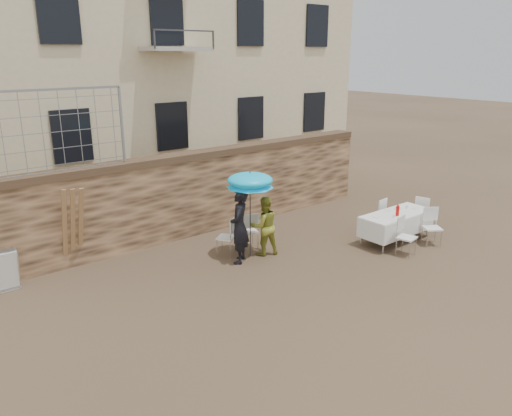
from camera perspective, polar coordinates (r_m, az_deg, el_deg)
ground at (r=10.01m, az=6.25°, el=-11.07°), size 80.00×80.00×0.00m
stone_wall at (r=13.32m, az=-8.94°, el=1.25°), size 13.00×0.50×2.20m
chain_link_fence at (r=11.74m, az=-22.26°, el=8.01°), size 3.20×0.06×1.80m
man_suit at (r=11.59m, az=-1.91°, el=-2.08°), size 0.77×0.76×1.79m
woman_dress at (r=12.08m, az=0.94°, el=-2.05°), size 0.85×0.75×1.47m
umbrella at (r=11.62m, az=-0.67°, el=2.89°), size 1.12×1.12×1.96m
couple_chair_left at (r=12.15m, az=-3.45°, el=-3.24°), size 0.67×0.67×0.96m
couple_chair_right at (r=12.54m, az=-0.85°, el=-2.54°), size 0.59×0.59×0.96m
banquet_table at (r=13.44m, az=15.80°, el=-0.71°), size 2.10×0.85×0.78m
soda_bottle at (r=13.15m, az=15.88°, el=-0.32°), size 0.09×0.09×0.26m
table_chair_front_left at (r=12.65m, az=16.85°, el=-3.14°), size 0.57×0.57×0.96m
table_chair_front_right at (r=13.53m, az=19.52°, el=-2.06°), size 0.66×0.66×0.96m
table_chair_back at (r=14.11m, az=13.57°, el=-0.74°), size 0.54×0.54×0.96m
table_chair_side at (r=14.69m, az=18.61°, el=-0.47°), size 0.58×0.58×0.96m
chair_stack_right at (r=11.66m, az=-26.68°, el=-6.19°), size 0.46×0.32×0.92m
wood_planks at (r=11.91m, az=-19.65°, el=-2.05°), size 0.70×0.20×2.00m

